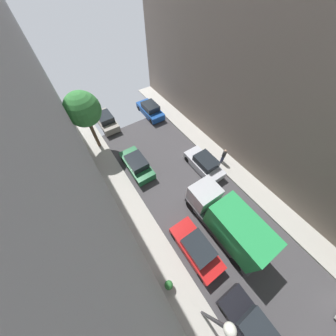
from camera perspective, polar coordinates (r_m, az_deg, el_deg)
The scene contains 14 objects.
ground at distance 14.95m, azimuth 19.19°, elevation -20.71°, with size 32.00×32.00×0.00m, color #423F42.
sidewalk_left at distance 13.75m, azimuth 2.23°, elevation -33.08°, with size 2.00×44.00×0.15m, color #B7B2A8.
sidewalk_right at distance 17.43m, azimuth 30.62°, elevation -9.85°, with size 2.00×44.00×0.15m, color #B7B2A8.
parked_car_left_2 at distance 14.09m, azimuth 27.16°, elevation -40.48°, with size 1.78×4.20×1.57m.
parked_car_left_3 at distance 13.46m, azimuth 9.43°, elevation -24.86°, with size 1.78×4.20×1.57m.
parked_car_left_4 at distance 16.66m, azimuth -10.30°, elevation 1.18°, with size 1.78×4.20×1.57m.
parked_car_left_5 at distance 22.19m, azimuth -19.98°, elevation 14.62°, with size 1.78×4.20×1.57m.
parked_car_right_1 at distance 16.79m, azimuth 11.98°, elevation 1.35°, with size 1.78×4.20×1.57m.
parked_car_right_2 at distance 22.69m, azimuth -5.91°, elevation 18.68°, with size 1.78×4.20×1.57m.
delivery_truck at distance 13.35m, azimuth 19.44°, elevation -16.67°, with size 2.26×6.60×3.38m.
pedestrian at distance 17.47m, azimuth 18.05°, elevation 3.97°, with size 0.40×0.36×1.72m.
street_tree_2 at distance 17.51m, azimuth -26.45°, elevation 17.00°, with size 3.12×3.12×6.09m.
potted_plant_3 at distance 13.19m, azimuth 0.25°, elevation -34.42°, with size 0.53×0.53×0.87m.
lamp_post at distance 9.98m, azimuth 15.93°, elevation -40.85°, with size 0.44×0.44×6.08m.
Camera 1 is at (-5.74, -0.29, 13.80)m, focal length 18.31 mm.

